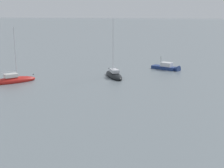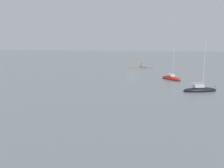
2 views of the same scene
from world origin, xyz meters
The scene contains 6 objects.
ground_plane centered at (0.00, 0.00, 0.00)m, with size 500.00×500.00×0.00m, color slate.
seawall_pier centered at (0.00, -21.87, 0.28)m, with size 9.90×1.79×0.57m.
person_seated_grey_left centered at (-0.17, -21.67, 0.82)m, with size 0.41×0.61×0.73m.
umbrella_open_red centered at (-0.17, -21.83, 1.68)m, with size 1.35×1.35×1.29m.
sailboat_black_near centered at (-18.63, 25.53, 0.36)m, with size 7.43×4.67×10.68m.
sailboat_red_mid centered at (-12.58, 9.48, 0.36)m, with size 6.39×7.12×9.40m.
Camera 2 is at (-13.45, 79.01, 9.79)m, focal length 40.16 mm.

